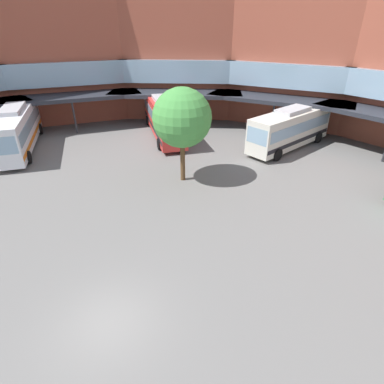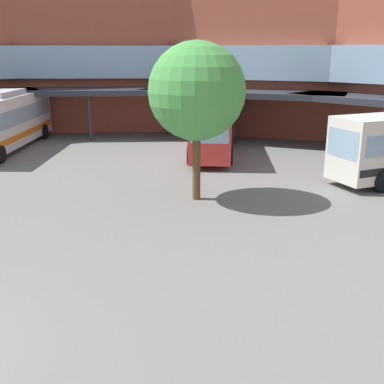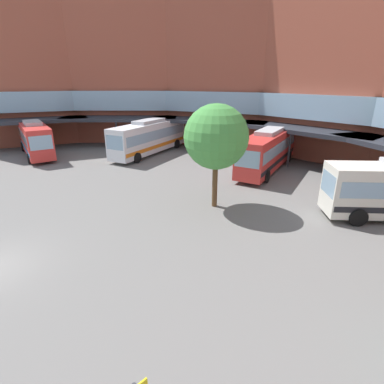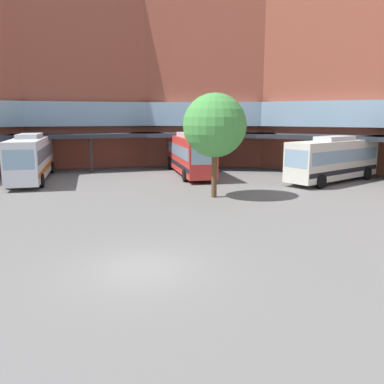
% 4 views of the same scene
% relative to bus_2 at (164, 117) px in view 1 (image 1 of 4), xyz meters
% --- Properties ---
extents(ground_plane, '(115.54, 115.54, 0.00)m').
position_rel_bus_2_xyz_m(ground_plane, '(5.70, -23.06, -1.99)').
color(ground_plane, slate).
extents(station_building, '(72.85, 40.64, 17.70)m').
position_rel_bus_2_xyz_m(station_building, '(5.70, -3.20, 6.43)').
color(station_building, '#9E4C38').
rests_on(station_building, ground).
extents(bus_2, '(7.96, 11.49, 3.93)m').
position_rel_bus_2_xyz_m(bus_2, '(0.00, 0.00, 0.00)').
color(bus_2, red).
rests_on(bus_2, ground).
extents(bus_3, '(8.42, 11.59, 3.99)m').
position_rel_bus_2_xyz_m(bus_3, '(-11.99, -7.20, 0.03)').
color(bus_3, white).
rests_on(bus_3, ground).
extents(bus_4, '(7.61, 9.73, 3.83)m').
position_rel_bus_2_xyz_m(bus_4, '(12.79, -0.39, -0.06)').
color(bus_4, silver).
rests_on(bus_4, ground).
extents(plaza_tree, '(4.25, 4.25, 6.99)m').
position_rel_bus_2_xyz_m(plaza_tree, '(4.93, -9.64, 2.86)').
color(plaza_tree, brown).
rests_on(plaza_tree, ground).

